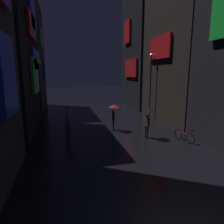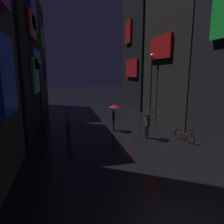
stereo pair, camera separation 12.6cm
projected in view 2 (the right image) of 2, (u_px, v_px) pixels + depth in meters
name	position (u px, v px, depth m)	size (l,w,h in m)	color
building_left_mid	(2.00, 48.00, 14.61)	(4.25, 7.84, 12.70)	black
building_left_far	(25.00, 58.00, 23.59)	(4.25, 8.70, 12.62)	#33302D
building_right_mid	(185.00, 11.00, 17.57)	(4.25, 8.32, 19.88)	#2D2826
building_right_far	(145.00, 51.00, 26.26)	(4.25, 7.54, 14.88)	black
pedestrian_foreground_right_black	(149.00, 115.00, 13.86)	(0.90, 0.90, 2.12)	#2D2D38
pedestrian_near_crossing_blue	(69.00, 112.00, 15.23)	(0.90, 0.90, 2.12)	black
pedestrian_foreground_left_red	(114.00, 110.00, 15.76)	(0.90, 0.90, 2.12)	black
bicycle_parked_at_storefront	(185.00, 136.00, 13.49)	(0.41, 1.80, 0.96)	black
streetlamp_right_far	(151.00, 80.00, 19.16)	(0.36, 0.36, 6.35)	#2D2D33
streetlamp_left_far	(41.00, 86.00, 16.06)	(0.36, 0.36, 5.60)	#2D2D33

